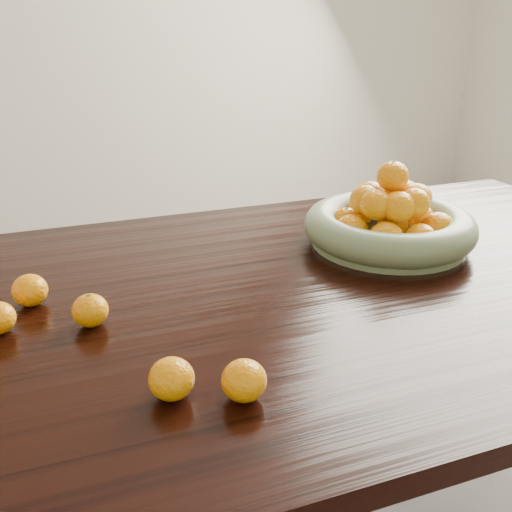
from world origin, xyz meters
name	(u,v)px	position (x,y,z in m)	size (l,w,h in m)	color
dining_table	(252,333)	(0.00, 0.00, 0.66)	(2.00, 1.00, 0.75)	black
fruit_bowl	(389,223)	(0.37, 0.12, 0.80)	(0.38, 0.38, 0.19)	gray
loose_orange_0	(90,310)	(-0.29, -0.03, 0.78)	(0.06, 0.06, 0.06)	orange
loose_orange_1	(171,379)	(-0.21, -0.27, 0.78)	(0.06, 0.06, 0.06)	orange
loose_orange_2	(244,381)	(-0.12, -0.30, 0.78)	(0.06, 0.06, 0.06)	orange
loose_orange_3	(30,290)	(-0.39, 0.08, 0.78)	(0.06, 0.06, 0.06)	orange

